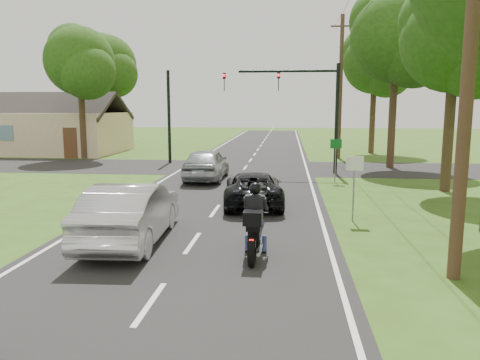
% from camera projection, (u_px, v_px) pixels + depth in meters
% --- Properties ---
extents(ground, '(140.00, 140.00, 0.00)m').
position_uv_depth(ground, '(193.00, 243.00, 12.80)').
color(ground, '#344D15').
rests_on(ground, ground).
extents(road, '(8.00, 100.00, 0.01)m').
position_uv_depth(road, '(234.00, 184.00, 22.62)').
color(road, black).
rests_on(road, ground).
extents(cross_road, '(60.00, 7.00, 0.01)m').
position_uv_depth(cross_road, '(245.00, 168.00, 28.52)').
color(cross_road, black).
rests_on(cross_road, ground).
extents(motorcycle_rider, '(0.62, 2.20, 1.89)m').
position_uv_depth(motorcycle_rider, '(255.00, 228.00, 11.51)').
color(motorcycle_rider, black).
rests_on(motorcycle_rider, ground).
extents(dark_suv, '(2.50, 4.71, 1.26)m').
position_uv_depth(dark_suv, '(253.00, 188.00, 17.66)').
color(dark_suv, black).
rests_on(dark_suv, road).
extents(silver_sedan, '(2.01, 5.09, 1.65)m').
position_uv_depth(silver_sedan, '(131.00, 212.00, 12.79)').
color(silver_sedan, silver).
rests_on(silver_sedan, road).
extents(silver_suv, '(1.91, 4.74, 1.61)m').
position_uv_depth(silver_suv, '(206.00, 164.00, 23.69)').
color(silver_suv, '#979B9F').
rests_on(silver_suv, road).
extents(traffic_signal, '(6.38, 0.44, 6.00)m').
position_uv_depth(traffic_signal, '(303.00, 98.00, 25.57)').
color(traffic_signal, black).
rests_on(traffic_signal, ground).
extents(signal_pole_far, '(0.20, 0.20, 6.00)m').
position_uv_depth(signal_pole_far, '(169.00, 117.00, 30.54)').
color(signal_pole_far, black).
rests_on(signal_pole_far, ground).
extents(utility_pole_near, '(1.60, 0.28, 10.00)m').
position_uv_depth(utility_pole_near, '(471.00, 37.00, 9.41)').
color(utility_pole_near, '#513625').
rests_on(utility_pole_near, ground).
extents(utility_pole_far, '(1.60, 0.28, 10.00)m').
position_uv_depth(utility_pole_far, '(340.00, 87.00, 33.00)').
color(utility_pole_far, '#513625').
rests_on(utility_pole_far, ground).
extents(sign_white, '(0.55, 0.07, 2.12)m').
position_uv_depth(sign_white, '(354.00, 173.00, 15.00)').
color(sign_white, slate).
rests_on(sign_white, ground).
extents(sign_green, '(0.55, 0.07, 2.12)m').
position_uv_depth(sign_green, '(336.00, 150.00, 22.84)').
color(sign_green, slate).
rests_on(sign_green, ground).
extents(tree_row_c, '(4.80, 4.65, 8.76)m').
position_uv_depth(tree_row_c, '(463.00, 45.00, 19.49)').
color(tree_row_c, '#332316').
rests_on(tree_row_c, ground).
extents(tree_row_d, '(5.76, 5.58, 10.45)m').
position_uv_depth(tree_row_d, '(402.00, 42.00, 27.19)').
color(tree_row_d, '#332316').
rests_on(tree_row_d, ground).
extents(tree_row_e, '(5.28, 5.12, 9.61)m').
position_uv_depth(tree_row_e, '(379.00, 65.00, 36.11)').
color(tree_row_e, '#332316').
rests_on(tree_row_e, ground).
extents(tree_left_near, '(5.12, 4.96, 9.22)m').
position_uv_depth(tree_left_near, '(82.00, 65.00, 32.39)').
color(tree_left_near, '#332316').
rests_on(tree_left_near, ground).
extents(tree_left_far, '(5.76, 5.58, 10.14)m').
position_uv_depth(tree_left_far, '(109.00, 68.00, 42.30)').
color(tree_left_far, '#332316').
rests_on(tree_left_far, ground).
extents(house, '(10.20, 8.00, 4.84)m').
position_uv_depth(house, '(57.00, 131.00, 37.71)').
color(house, tan).
rests_on(house, ground).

